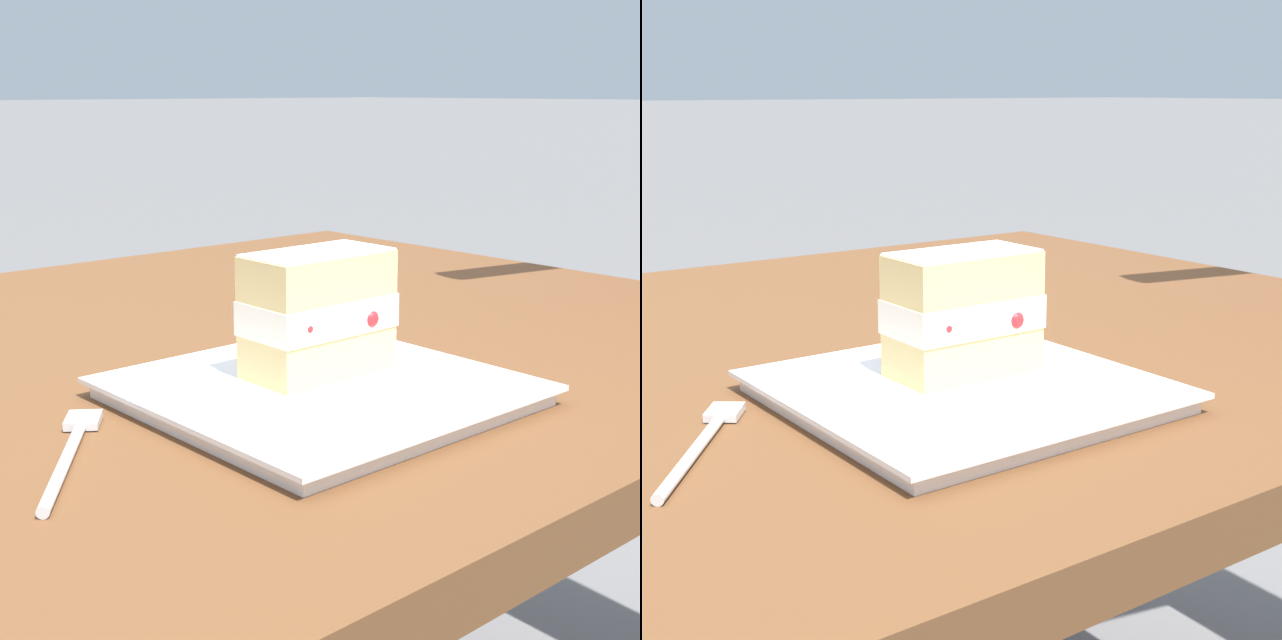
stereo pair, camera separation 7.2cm
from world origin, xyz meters
TOP-DOWN VIEW (x-y plane):
  - dessert_plate at (0.17, -0.21)m, footprint 0.27×0.27m
  - cake_slice at (0.19, -0.20)m, footprint 0.12×0.07m
  - dessert_fork at (-0.03, -0.19)m, footprint 0.11×0.15m

SIDE VIEW (x-z plane):
  - dessert_fork at x=-0.03m, z-range 0.69..0.70m
  - dessert_plate at x=0.17m, z-range 0.69..0.71m
  - cake_slice at x=0.19m, z-range 0.71..0.81m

